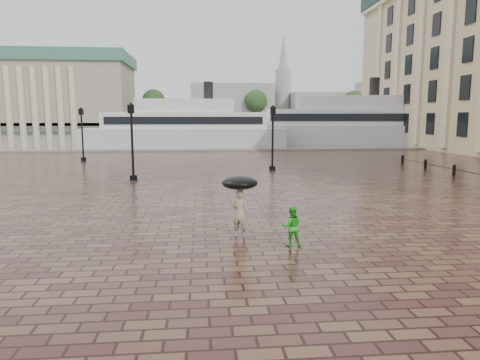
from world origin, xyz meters
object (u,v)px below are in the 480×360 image
object	(u,v)px
street_lamps	(158,137)
ferry_near	(185,128)
ferry_far	(348,125)
child_pedestrian	(292,226)
adult_pedestrian	(240,213)

from	to	relation	value
street_lamps	ferry_near	distance (m)	23.20
street_lamps	ferry_far	world-z (taller)	ferry_far
street_lamps	ferry_far	distance (m)	34.92
child_pedestrian	ferry_far	distance (m)	48.66
street_lamps	child_pedestrian	xyz separation A→B (m)	(5.54, -19.14, -1.75)
adult_pedestrian	street_lamps	bearing A→B (deg)	-55.72
ferry_near	child_pedestrian	bearing A→B (deg)	-85.92
ferry_near	street_lamps	bearing A→B (deg)	-94.67
child_pedestrian	ferry_far	size ratio (longest dim) A/B	0.04
street_lamps	ferry_far	size ratio (longest dim) A/B	0.55
ferry_near	ferry_far	distance (m)	22.17
street_lamps	ferry_near	size ratio (longest dim) A/B	0.62
child_pedestrian	ferry_far	bearing A→B (deg)	-108.12
adult_pedestrian	ferry_far	xyz separation A→B (m)	(18.95, 44.25, 1.94)
ferry_near	adult_pedestrian	bearing A→B (deg)	-87.69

